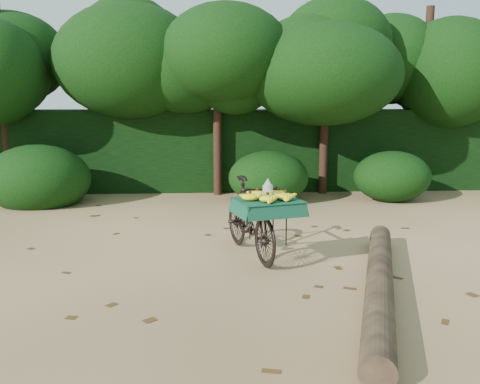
{
  "coord_description": "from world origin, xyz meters",
  "views": [
    {
      "loc": [
        0.4,
        -5.62,
        2.0
      ],
      "look_at": [
        0.72,
        0.31,
        0.93
      ],
      "focal_mm": 38.0,
      "sensor_mm": 36.0,
      "label": 1
    }
  ],
  "objects": [
    {
      "name": "tree_row",
      "position": [
        -0.65,
        5.5,
        2.0
      ],
      "size": [
        14.5,
        2.0,
        4.0
      ],
      "primitive_type": null,
      "color": "black",
      "rests_on": "ground"
    },
    {
      "name": "fallen_log",
      "position": [
        2.13,
        -0.64,
        0.14
      ],
      "size": [
        1.49,
        3.73,
        0.28
      ],
      "primitive_type": "cylinder",
      "rotation": [
        1.57,
        0.0,
        -0.32
      ],
      "color": "brown",
      "rests_on": "ground"
    },
    {
      "name": "vendor_bicycle",
      "position": [
        0.88,
        0.75,
        0.52
      ],
      "size": [
        1.07,
        1.85,
        1.03
      ],
      "rotation": [
        0.0,
        0.0,
        0.29
      ],
      "color": "black",
      "rests_on": "ground"
    },
    {
      "name": "hedge_backdrop",
      "position": [
        0.0,
        6.3,
        0.9
      ],
      "size": [
        26.0,
        1.8,
        1.8
      ],
      "primitive_type": "cube",
      "color": "black",
      "rests_on": "ground"
    },
    {
      "name": "leaf_litter",
      "position": [
        0.0,
        0.65,
        0.01
      ],
      "size": [
        7.0,
        7.3,
        0.01
      ],
      "primitive_type": null,
      "color": "#4E3314",
      "rests_on": "ground"
    },
    {
      "name": "bush_clumps",
      "position": [
        0.5,
        4.3,
        0.45
      ],
      "size": [
        8.8,
        1.7,
        0.9
      ],
      "primitive_type": null,
      "color": "black",
      "rests_on": "ground"
    },
    {
      "name": "ground",
      "position": [
        0.0,
        0.0,
        0.0
      ],
      "size": [
        80.0,
        80.0,
        0.0
      ],
      "primitive_type": "plane",
      "color": "tan",
      "rests_on": "ground"
    }
  ]
}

